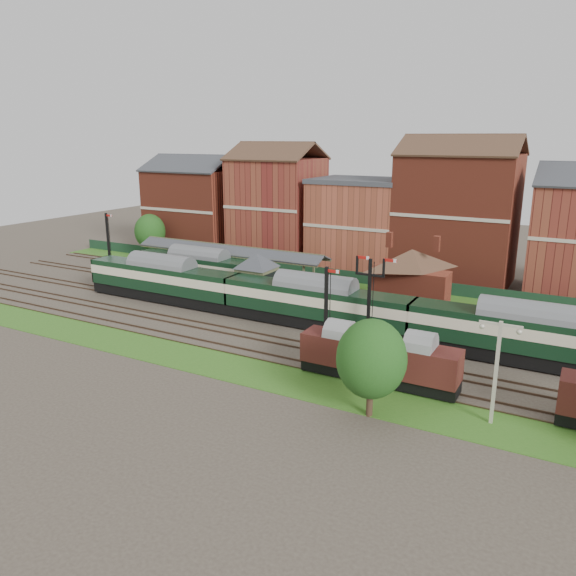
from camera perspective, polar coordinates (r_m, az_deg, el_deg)
The scene contains 20 objects.
ground at distance 57.50m, azimuth -2.29°, elevation -3.15°, with size 160.00×160.00×0.00m, color #473D33.
grass_back at distance 71.10m, azimuth 4.37°, elevation 0.43°, with size 90.00×4.50×0.06m, color #2D6619.
grass_front at distance 48.26m, azimuth -9.71°, elevation -7.00°, with size 90.00×5.00×0.06m, color #2D6619.
fence at distance 72.69m, azimuth 5.03°, elevation 1.33°, with size 90.00×0.12×1.50m, color #193823.
platform at distance 67.84m, azimuth -1.67°, elevation 0.16°, with size 55.00×3.40×1.00m, color #2D2D2D.
signal_box at distance 60.78m, azimuth -3.17°, elevation 0.98°, with size 5.40×5.40×6.00m.
brick_hut at distance 57.62m, azimuth 3.63°, elevation -1.88°, with size 3.20×2.64×2.94m.
station_building at distance 60.41m, azimuth 12.35°, elevation 1.31°, with size 8.10×8.10×5.90m.
canopy at distance 70.08m, azimuth -5.94°, elevation 4.00°, with size 26.00×3.89×4.08m.
semaphore_bracket at distance 48.96m, azimuth 8.28°, elevation -0.91°, with size 3.60×0.25×8.18m.
semaphore_platform_end at distance 81.11m, azimuth -17.79°, elevation 4.57°, with size 1.23×0.25×8.00m.
semaphore_siding at distance 45.85m, azimuth 3.90°, elevation -2.52°, with size 1.23×0.25×8.00m.
yard_lamp at distance 38.14m, azimuth 20.42°, elevation -7.50°, with size 2.60×0.22×7.00m.
town_backdrop at distance 77.92m, azimuth 7.13°, elevation 6.89°, with size 69.00×10.00×16.00m.
dmu_train at distance 54.17m, azimuth 2.78°, elevation -1.47°, with size 57.32×3.01×4.40m.
platform_railcar at distance 69.30m, azimuth -8.99°, elevation 1.97°, with size 18.26×2.88×4.21m.
goods_van_a at distance 44.05m, azimuth 5.24°, elevation -6.34°, with size 5.64×2.44×3.42m.
goods_van_b at distance 42.13m, azimuth 13.19°, elevation -7.64°, with size 5.84×2.53×3.54m.
tree_far at distance 37.12m, azimuth 8.47°, elevation -7.14°, with size 4.62×4.62×6.75m.
tree_back at distance 87.98m, azimuth -13.84°, elevation 5.59°, with size 4.62×4.62×6.76m.
Camera 1 is at (28.29, -46.69, 18.06)m, focal length 35.00 mm.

